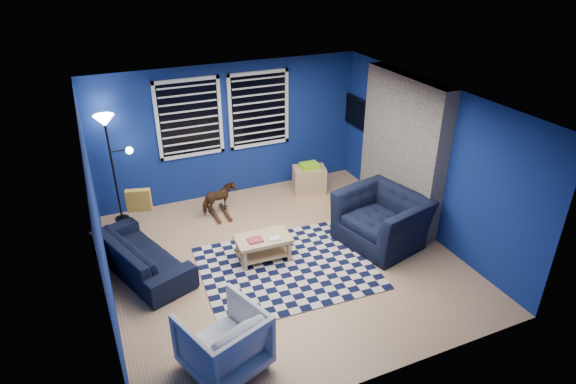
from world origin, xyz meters
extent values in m
plane|color=tan|center=(0.00, 0.00, 0.00)|extent=(5.00, 5.00, 0.00)
plane|color=white|center=(0.00, 0.00, 2.50)|extent=(5.00, 5.00, 0.00)
plane|color=navy|center=(0.00, 2.50, 1.25)|extent=(5.00, 0.00, 5.00)
plane|color=navy|center=(-2.50, 0.00, 1.25)|extent=(0.00, 5.00, 5.00)
plane|color=navy|center=(2.50, 0.00, 1.25)|extent=(0.00, 5.00, 5.00)
cube|color=gray|center=(2.37, 0.50, 1.25)|extent=(0.26, 2.00, 2.50)
cube|color=black|center=(2.23, 0.50, 0.35)|extent=(0.04, 0.70, 0.60)
cube|color=gray|center=(2.10, 0.50, 0.04)|extent=(0.50, 1.20, 0.08)
cube|color=black|center=(-0.75, 2.48, 1.60)|extent=(1.05, 0.02, 1.30)
cube|color=white|center=(-0.75, 2.47, 2.28)|extent=(1.17, 0.05, 0.06)
cube|color=white|center=(-0.75, 2.47, 0.92)|extent=(1.17, 0.05, 0.06)
cube|color=black|center=(0.55, 2.48, 1.60)|extent=(1.05, 0.02, 1.30)
cube|color=white|center=(0.55, 2.47, 2.28)|extent=(1.17, 0.05, 0.06)
cube|color=white|center=(0.55, 2.47, 0.92)|extent=(1.17, 0.05, 0.06)
cube|color=black|center=(2.45, 2.00, 1.40)|extent=(0.06, 1.00, 0.58)
cube|color=black|center=(2.42, 2.00, 1.40)|extent=(0.01, 0.92, 0.50)
cube|color=black|center=(-0.05, -0.23, 0.01)|extent=(2.60, 2.13, 0.02)
imported|color=black|center=(-2.03, 0.59, 0.28)|extent=(2.02, 1.35, 0.55)
imported|color=black|center=(1.63, -0.16, 0.42)|extent=(1.51, 1.40, 0.83)
imported|color=gray|center=(-1.45, -1.67, 0.39)|extent=(1.07, 1.09, 0.78)
imported|color=#422215|center=(-0.52, 1.70, 0.33)|extent=(0.48, 0.68, 0.53)
cube|color=tan|center=(-0.29, 0.13, 0.37)|extent=(0.85, 0.51, 0.06)
cube|color=tan|center=(-0.29, 0.13, 0.11)|extent=(0.77, 0.44, 0.03)
cube|color=#A32E42|center=(-0.43, 0.08, 0.41)|extent=(0.23, 0.17, 0.03)
cube|color=silver|center=(-0.15, 0.02, 0.41)|extent=(0.19, 0.14, 0.03)
cube|color=tan|center=(-0.64, -0.06, 0.18)|extent=(0.06, 0.06, 0.33)
cube|color=tan|center=(0.06, -0.06, 0.18)|extent=(0.06, 0.06, 0.33)
cube|color=tan|center=(-0.64, 0.31, 0.18)|extent=(0.06, 0.06, 0.33)
cube|color=tan|center=(0.06, 0.31, 0.18)|extent=(0.06, 0.06, 0.33)
cube|color=tan|center=(1.34, 1.91, 0.25)|extent=(0.69, 0.55, 0.51)
cube|color=black|center=(1.34, 1.91, 0.25)|extent=(0.60, 0.49, 0.41)
cube|color=#93ED1B|center=(1.34, 1.91, 0.55)|extent=(0.40, 0.34, 0.09)
cylinder|color=black|center=(-2.15, 2.25, 0.02)|extent=(0.24, 0.24, 0.03)
cylinder|color=black|center=(-2.15, 2.25, 0.90)|extent=(0.04, 0.04, 1.78)
cone|color=white|center=(-2.15, 2.25, 1.82)|extent=(0.32, 0.32, 0.18)
sphere|color=white|center=(-1.85, 2.20, 1.28)|extent=(0.12, 0.12, 0.12)
cube|color=gold|center=(-1.88, 1.43, 0.73)|extent=(0.39, 0.21, 0.36)
camera|label=1|loc=(-2.38, -5.63, 4.34)|focal=30.00mm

